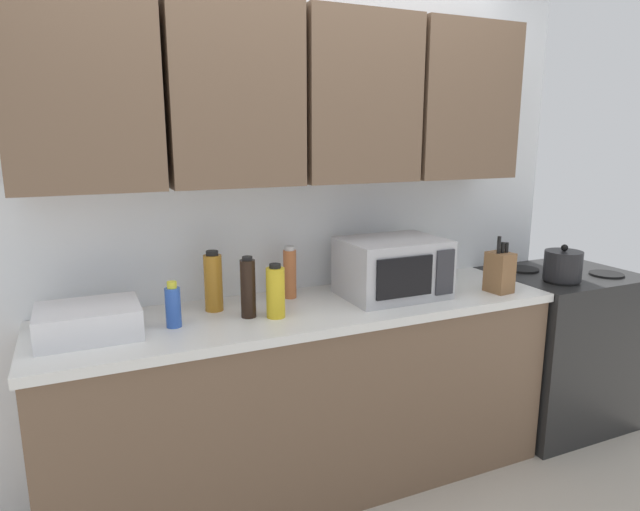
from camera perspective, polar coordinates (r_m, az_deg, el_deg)
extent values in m
cube|color=white|center=(2.74, -3.95, 4.68)|extent=(3.23, 0.06, 2.60)
cube|color=brown|center=(2.37, -23.46, 15.26)|extent=(0.56, 0.33, 0.75)
cube|color=brown|center=(2.45, -9.22, 15.95)|extent=(0.56, 0.33, 0.75)
cube|color=brown|center=(2.67, 3.42, 15.78)|extent=(0.56, 0.33, 0.75)
cube|color=brown|center=(2.98, 13.76, 15.11)|extent=(0.56, 0.33, 0.75)
cube|color=brown|center=(2.71, -1.16, -14.79)|extent=(2.33, 0.60, 0.86)
cube|color=white|center=(2.53, -1.20, -5.69)|extent=(2.36, 0.63, 0.04)
cube|color=black|center=(3.55, 23.24, -8.72)|extent=(0.76, 0.64, 0.90)
cylinder|color=black|center=(3.20, 23.69, -2.41)|extent=(0.18, 0.18, 0.01)
cylinder|color=black|center=(3.46, 27.49, -1.73)|extent=(0.18, 0.18, 0.01)
cylinder|color=black|center=(3.39, 20.22, -1.35)|extent=(0.18, 0.18, 0.01)
cylinder|color=black|center=(3.63, 24.07, -0.79)|extent=(0.18, 0.18, 0.01)
cylinder|color=black|center=(3.18, 23.82, -0.95)|extent=(0.19, 0.19, 0.16)
sphere|color=black|center=(3.16, 23.97, 0.74)|extent=(0.04, 0.04, 0.04)
cube|color=#B7B7BC|center=(2.68, 7.47, -1.23)|extent=(0.48, 0.36, 0.28)
cube|color=black|center=(2.50, 8.75, -2.25)|extent=(0.29, 0.01, 0.18)
cube|color=#2D2D33|center=(2.63, 12.80, -1.71)|extent=(0.10, 0.01, 0.21)
cube|color=silver|center=(2.33, -22.82, -6.28)|extent=(0.38, 0.30, 0.12)
cube|color=brown|center=(2.87, 18.07, -1.66)|extent=(0.11, 0.13, 0.20)
cylinder|color=black|center=(2.81, 18.02, 1.05)|extent=(0.02, 0.02, 0.08)
cylinder|color=black|center=(2.83, 18.37, 0.78)|extent=(0.02, 0.02, 0.05)
cylinder|color=black|center=(2.85, 18.74, 0.79)|extent=(0.02, 0.02, 0.05)
cylinder|color=#2D56B7|center=(2.32, -14.94, -5.21)|extent=(0.06, 0.06, 0.16)
cylinder|color=yellow|center=(2.29, -15.08, -2.94)|extent=(0.04, 0.04, 0.03)
cylinder|color=#AD701E|center=(2.48, -10.97, -2.81)|extent=(0.08, 0.08, 0.25)
cylinder|color=black|center=(2.45, -11.10, 0.26)|extent=(0.05, 0.05, 0.02)
cylinder|color=#BC6638|center=(2.63, -3.14, -1.93)|extent=(0.06, 0.06, 0.23)
cylinder|color=silver|center=(2.60, -3.17, 0.76)|extent=(0.05, 0.05, 0.02)
cylinder|color=gold|center=(2.36, -4.62, -3.86)|extent=(0.08, 0.08, 0.22)
cylinder|color=black|center=(2.33, -4.67, -1.08)|extent=(0.05, 0.05, 0.02)
cylinder|color=#386B2D|center=(2.94, 12.12, -1.16)|extent=(0.05, 0.05, 0.18)
cylinder|color=yellow|center=(2.92, 12.21, 0.77)|extent=(0.04, 0.04, 0.02)
cylinder|color=black|center=(2.37, -7.45, -3.43)|extent=(0.06, 0.06, 0.25)
cylinder|color=black|center=(2.33, -7.54, -0.28)|extent=(0.04, 0.04, 0.02)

